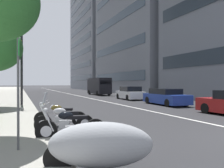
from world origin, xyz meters
TOP-DOWN VIEW (x-y plane):
  - lane_centre_stripe at (35.00, 0.00)m, footprint 110.00×0.16m
  - motorcycle_far_end_row at (-0.13, 6.33)m, footprint 1.47×2.25m
  - motorcycle_second_in_row at (2.58, 6.35)m, footprint 0.73×2.15m
  - motorcycle_by_sign_pole at (3.86, 6.35)m, footprint 0.81×2.08m
  - motorcycle_nearest_camera at (5.18, 6.25)m, footprint 0.96×2.07m
  - car_lead_in_lane at (11.34, -3.42)m, footprint 4.68×2.00m
  - car_mid_block_traffic at (18.06, -3.49)m, footprint 4.18×2.02m
  - delivery_van_ahead at (28.62, -3.49)m, footprint 5.80×2.08m
  - parking_sign_by_curb at (1.62, 7.85)m, footprint 0.32×0.06m
  - street_lamp_with_banners at (14.26, 7.28)m, footprint 1.26×2.79m
  - office_tower_far_left_down_avenue at (61.92, -18.95)m, footprint 25.82×20.42m

SIDE VIEW (x-z plane):
  - lane_centre_stripe at x=35.00m, z-range 0.00..0.01m
  - motorcycle_nearest_camera at x=5.18m, z-range -0.13..0.95m
  - motorcycle_second_in_row at x=2.58m, z-range -0.13..0.98m
  - motorcycle_by_sign_pole at x=3.86m, z-range -0.30..1.18m
  - motorcycle_far_end_row at x=-0.13m, z-range 0.04..1.06m
  - car_lead_in_lane at x=11.34m, z-range -0.02..1.33m
  - car_mid_block_traffic at x=18.06m, z-range -0.04..1.40m
  - delivery_van_ahead at x=28.62m, z-range 0.09..2.68m
  - parking_sign_by_curb at x=1.62m, z-range 0.42..3.18m
  - street_lamp_with_banners at x=14.26m, z-range 0.95..10.09m
  - office_tower_far_left_down_avenue at x=61.92m, z-range 0.00..42.03m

